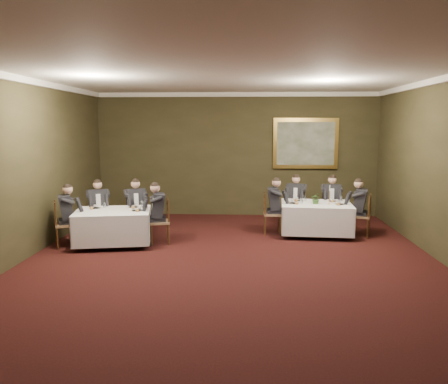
# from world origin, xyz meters

# --- Properties ---
(ground) EXTENTS (10.00, 10.00, 0.00)m
(ground) POSITION_xyz_m (0.00, 0.00, 0.00)
(ground) COLOR black
(ground) RESTS_ON ground
(ceiling) EXTENTS (8.00, 10.00, 0.10)m
(ceiling) POSITION_xyz_m (0.00, 0.00, 3.50)
(ceiling) COLOR silver
(ceiling) RESTS_ON back_wall
(back_wall) EXTENTS (8.00, 0.10, 3.50)m
(back_wall) POSITION_xyz_m (0.00, 5.00, 1.75)
(back_wall) COLOR #2E2B17
(back_wall) RESTS_ON ground
(front_wall) EXTENTS (8.00, 0.10, 3.50)m
(front_wall) POSITION_xyz_m (0.00, -5.00, 1.75)
(front_wall) COLOR #2E2B17
(front_wall) RESTS_ON ground
(left_wall) EXTENTS (0.10, 10.00, 3.50)m
(left_wall) POSITION_xyz_m (-4.00, 0.00, 1.75)
(left_wall) COLOR #2E2B17
(left_wall) RESTS_ON ground
(crown_molding) EXTENTS (8.00, 10.00, 0.12)m
(crown_molding) POSITION_xyz_m (0.00, 0.00, 3.44)
(crown_molding) COLOR white
(crown_molding) RESTS_ON back_wall
(table_main) EXTENTS (1.73, 1.36, 0.67)m
(table_main) POSITION_xyz_m (1.94, 2.72, 0.45)
(table_main) COLOR #311B0D
(table_main) RESTS_ON ground
(table_second) EXTENTS (1.79, 1.49, 0.67)m
(table_second) POSITION_xyz_m (-2.60, 1.60, 0.45)
(table_second) COLOR #311B0D
(table_second) RESTS_ON ground
(chair_main_backleft) EXTENTS (0.53, 0.52, 1.00)m
(chair_main_backleft) POSITION_xyz_m (1.56, 3.59, 0.28)
(chair_main_backleft) COLOR olive
(chair_main_backleft) RESTS_ON ground
(diner_main_backleft) EXTENTS (0.51, 0.57, 1.35)m
(diner_main_backleft) POSITION_xyz_m (1.56, 3.58, 0.51)
(diner_main_backleft) COLOR black
(diner_main_backleft) RESTS_ON chair_main_backleft
(chair_main_backright) EXTENTS (0.47, 0.45, 1.00)m
(chair_main_backright) POSITION_xyz_m (2.44, 3.53, 0.28)
(chair_main_backright) COLOR olive
(chair_main_backright) RESTS_ON ground
(diner_main_backright) EXTENTS (0.44, 0.51, 1.35)m
(diner_main_backright) POSITION_xyz_m (2.44, 3.51, 0.51)
(diner_main_backright) COLOR black
(diner_main_backright) RESTS_ON chair_main_backright
(chair_main_endleft) EXTENTS (0.42, 0.44, 1.00)m
(chair_main_endleft) POSITION_xyz_m (0.91, 2.79, 0.28)
(chair_main_endleft) COLOR olive
(chair_main_endleft) RESTS_ON ground
(diner_main_endleft) EXTENTS (0.48, 0.42, 1.35)m
(diner_main_endleft) POSITION_xyz_m (0.92, 2.79, 0.51)
(diner_main_endleft) COLOR black
(diner_main_endleft) RESTS_ON chair_main_endleft
(chair_main_endright) EXTENTS (0.54, 0.55, 1.00)m
(chair_main_endright) POSITION_xyz_m (2.98, 2.64, 0.28)
(chair_main_endright) COLOR olive
(chair_main_endright) RESTS_ON ground
(diner_main_endright) EXTENTS (0.58, 0.53, 1.35)m
(diner_main_endright) POSITION_xyz_m (2.97, 2.65, 0.51)
(diner_main_endright) COLOR black
(diner_main_endright) RESTS_ON chair_main_endright
(chair_sec_backleft) EXTENTS (0.56, 0.55, 1.00)m
(chair_sec_backleft) POSITION_xyz_m (-3.17, 2.33, 0.28)
(chair_sec_backleft) COLOR olive
(chair_sec_backleft) RESTS_ON ground
(diner_sec_backleft) EXTENTS (0.55, 0.59, 1.35)m
(diner_sec_backleft) POSITION_xyz_m (-3.17, 2.32, 0.51)
(diner_sec_backleft) COLOR black
(diner_sec_backleft) RESTS_ON chair_sec_backleft
(chair_sec_backright) EXTENTS (0.57, 0.56, 1.00)m
(chair_sec_backright) POSITION_xyz_m (-2.33, 2.48, 0.28)
(chair_sec_backright) COLOR olive
(chair_sec_backright) RESTS_ON ground
(diner_sec_backright) EXTENTS (0.56, 0.60, 1.35)m
(diner_sec_backright) POSITION_xyz_m (-2.32, 2.47, 0.51)
(diner_sec_backright) COLOR black
(diner_sec_backright) RESTS_ON chair_sec_backright
(chair_sec_endright) EXTENTS (0.51, 0.52, 1.00)m
(chair_sec_endright) POSITION_xyz_m (-1.61, 1.78, 0.28)
(chair_sec_endright) COLOR olive
(chair_sec_endright) RESTS_ON ground
(diner_sec_endright) EXTENTS (0.56, 0.50, 1.35)m
(diner_sec_endright) POSITION_xyz_m (-1.62, 1.78, 0.51)
(diner_sec_endright) COLOR black
(diner_sec_endright) RESTS_ON chair_sec_endright
(chair_sec_endleft) EXTENTS (0.57, 0.58, 1.00)m
(chair_sec_endleft) POSITION_xyz_m (-3.59, 1.42, 0.28)
(chair_sec_endleft) COLOR olive
(chair_sec_endleft) RESTS_ON ground
(diner_sec_endleft) EXTENTS (0.60, 0.57, 1.35)m
(diner_sec_endleft) POSITION_xyz_m (-3.58, 1.42, 0.51)
(diner_sec_endleft) COLOR black
(diner_sec_endleft) RESTS_ON chair_sec_endleft
(centerpiece) EXTENTS (0.26, 0.22, 0.27)m
(centerpiece) POSITION_xyz_m (1.92, 2.65, 0.90)
(centerpiece) COLOR #2D5926
(centerpiece) RESTS_ON table_main
(candlestick) EXTENTS (0.07, 0.07, 0.46)m
(candlestick) POSITION_xyz_m (2.22, 2.62, 0.93)
(candlestick) COLOR gold
(candlestick) RESTS_ON table_main
(place_setting_table_main) EXTENTS (0.33, 0.31, 0.14)m
(place_setting_table_main) POSITION_xyz_m (1.58, 3.12, 0.80)
(place_setting_table_main) COLOR white
(place_setting_table_main) RESTS_ON table_main
(place_setting_table_second) EXTENTS (0.33, 0.32, 0.14)m
(place_setting_table_second) POSITION_xyz_m (-3.03, 1.88, 0.80)
(place_setting_table_second) COLOR white
(place_setting_table_second) RESTS_ON table_second
(painting) EXTENTS (1.82, 0.09, 1.42)m
(painting) POSITION_xyz_m (1.94, 4.94, 2.08)
(painting) COLOR gold
(painting) RESTS_ON back_wall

